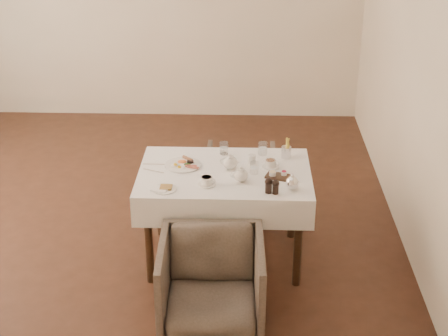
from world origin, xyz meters
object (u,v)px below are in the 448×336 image
at_px(breakfast_plate, 183,164).
at_px(armchair_far, 240,181).
at_px(teapot_centre, 230,162).
at_px(table, 225,185).
at_px(armchair_near, 212,284).

bearing_deg(breakfast_plate, armchair_far, 38.29).
bearing_deg(teapot_centre, table, -116.40).
relative_size(armchair_near, teapot_centre, 4.68).
bearing_deg(breakfast_plate, table, -36.88).
distance_m(armchair_far, breakfast_plate, 0.95).
relative_size(armchair_near, breakfast_plate, 2.58).
distance_m(armchair_near, armchair_far, 1.62).
bearing_deg(teapot_centre, armchair_near, -82.57).
height_order(armchair_near, breakfast_plate, breakfast_plate).
bearing_deg(armchair_near, teapot_centre, 81.83).
relative_size(table, teapot_centre, 8.48).
bearing_deg(table, armchair_near, -94.17).
distance_m(table, breakfast_plate, 0.35).
distance_m(table, teapot_centre, 0.19).
bearing_deg(teapot_centre, armchair_far, 98.56).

